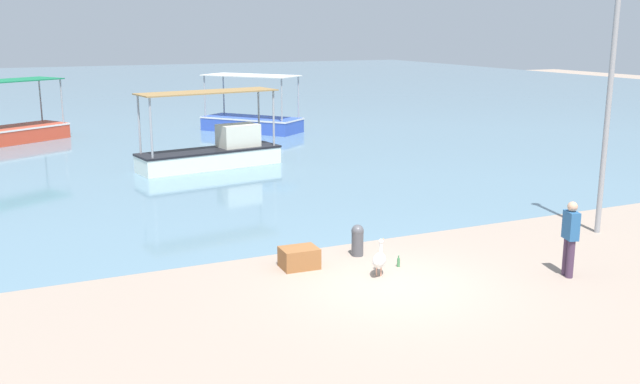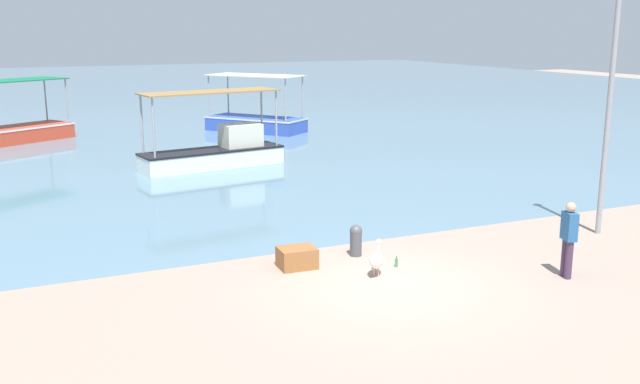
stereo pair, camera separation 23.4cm
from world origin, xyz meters
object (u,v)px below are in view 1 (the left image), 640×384
at_px(lamp_post, 610,93).
at_px(mooring_bollard, 357,239).
at_px(fishing_boat_outer, 214,150).
at_px(cargo_crate, 299,258).
at_px(glass_bottle, 398,262).
at_px(fishing_boat_center, 252,121).
at_px(pelican, 379,259).
at_px(fisherman_standing, 570,237).

relative_size(lamp_post, mooring_bollard, 8.72).
distance_m(fishing_boat_outer, lamp_post, 14.99).
relative_size(mooring_bollard, cargo_crate, 0.92).
xyz_separation_m(cargo_crate, glass_bottle, (2.08, -0.90, -0.13)).
bearing_deg(fishing_boat_center, mooring_bollard, -102.90).
xyz_separation_m(fishing_boat_center, mooring_bollard, (-4.78, -20.87, -0.15)).
xyz_separation_m(pelican, cargo_crate, (-1.38, 1.24, -0.14)).
distance_m(pelican, cargo_crate, 1.86).
distance_m(fishing_boat_outer, fishing_boat_center, 9.88).
height_order(fishing_boat_outer, lamp_post, lamp_post).
distance_m(pelican, lamp_post, 7.74).
bearing_deg(lamp_post, fisherman_standing, -144.75).
distance_m(mooring_bollard, cargo_crate, 1.64).
xyz_separation_m(pelican, lamp_post, (6.97, 0.50, 3.33)).
height_order(fishing_boat_outer, fisherman_standing, fishing_boat_outer).
distance_m(fishing_boat_outer, fisherman_standing, 15.76).
distance_m(pelican, mooring_bollard, 1.48).
height_order(fishing_boat_outer, cargo_crate, fishing_boat_outer).
relative_size(lamp_post, fisherman_standing, 3.95).
relative_size(mooring_bollard, fisherman_standing, 0.45).
relative_size(pelican, glass_bottle, 2.96).
bearing_deg(fishing_boat_outer, mooring_bollard, -90.63).
xyz_separation_m(fishing_boat_outer, fisherman_standing, (3.37, -15.39, 0.25)).
relative_size(fishing_boat_center, lamp_post, 0.80).
relative_size(fishing_boat_center, fisherman_standing, 3.16).
bearing_deg(mooring_bollard, pelican, -99.02).
xyz_separation_m(mooring_bollard, cargo_crate, (-1.61, -0.22, -0.17)).
relative_size(cargo_crate, glass_bottle, 3.08).
distance_m(pelican, fisherman_standing, 4.17).
relative_size(fishing_boat_outer, glass_bottle, 21.39).
relative_size(fishing_boat_outer, fisherman_standing, 3.42).
bearing_deg(fishing_boat_center, lamp_post, -84.88).
height_order(fishing_boat_center, mooring_bollard, fishing_boat_center).
xyz_separation_m(fishing_boat_center, pelican, (-5.01, -22.33, -0.18)).
height_order(fishing_boat_outer, fishing_boat_center, fishing_boat_outer).
bearing_deg(fisherman_standing, fishing_boat_center, 86.98).
bearing_deg(fishing_boat_outer, cargo_crate, -98.04).
distance_m(fishing_boat_outer, pelican, 13.62).
height_order(fishing_boat_outer, mooring_bollard, fishing_boat_outer).
bearing_deg(fishing_boat_outer, fishing_boat_center, 61.94).
bearing_deg(glass_bottle, fisherman_standing, -34.81).
bearing_deg(glass_bottle, pelican, -154.39).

